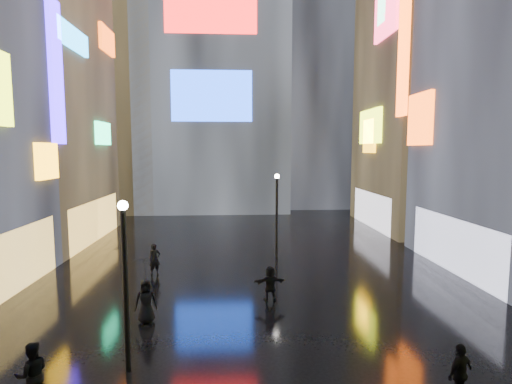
{
  "coord_description": "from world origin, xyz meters",
  "views": [
    {
      "loc": [
        -0.88,
        -3.62,
        6.65
      ],
      "look_at": [
        0.0,
        12.0,
        5.0
      ],
      "focal_mm": 28.0,
      "sensor_mm": 36.0,
      "label": 1
    }
  ],
  "objects": [
    {
      "name": "umbrella_2",
      "position": [
        -4.28,
        11.41,
        2.15
      ],
      "size": [
        1.18,
        1.2,
        0.89
      ],
      "primitive_type": "imported",
      "rotation": [
        0.0,
        0.0,
        3.38
      ],
      "color": "black",
      "rests_on": "pedestrian_4"
    },
    {
      "name": "tower_main",
      "position": [
        -3.0,
        43.97,
        21.01
      ],
      "size": [
        16.0,
        14.2,
        42.0
      ],
      "color": "black",
      "rests_on": "ground"
    },
    {
      "name": "tower_flank_right",
      "position": [
        9.0,
        46.0,
        17.0
      ],
      "size": [
        12.0,
        12.0,
        34.0
      ],
      "primitive_type": "cube",
      "color": "black",
      "rests_on": "ground"
    },
    {
      "name": "pedestrian_4",
      "position": [
        -4.28,
        11.41,
        0.85
      ],
      "size": [
        0.92,
        0.68,
        1.71
      ],
      "primitive_type": "imported",
      "rotation": [
        0.0,
        0.0,
        0.18
      ],
      "color": "black",
      "rests_on": "ground"
    },
    {
      "name": "pedestrian_5",
      "position": [
        0.71,
        13.43,
        0.77
      ],
      "size": [
        1.48,
        0.61,
        1.55
      ],
      "primitive_type": "imported",
      "rotation": [
        0.0,
        0.0,
        3.25
      ],
      "color": "black",
      "rests_on": "ground"
    },
    {
      "name": "ground",
      "position": [
        0.0,
        20.0,
        0.0
      ],
      "size": [
        140.0,
        140.0,
        0.0
      ],
      "primitive_type": "plane",
      "color": "black",
      "rests_on": "ground"
    },
    {
      "name": "pedestrian_3",
      "position": [
        5.05,
        6.0,
        0.8
      ],
      "size": [
        1.01,
        0.78,
        1.6
      ],
      "primitive_type": "imported",
      "rotation": [
        0.0,
        0.0,
        3.63
      ],
      "color": "black",
      "rests_on": "ground"
    },
    {
      "name": "lamp_far",
      "position": [
        1.78,
        20.62,
        2.94
      ],
      "size": [
        0.3,
        0.3,
        5.2
      ],
      "color": "black",
      "rests_on": "ground"
    },
    {
      "name": "tower_flank_left",
      "position": [
        -14.0,
        42.0,
        13.0
      ],
      "size": [
        10.0,
        10.0,
        26.0
      ],
      "primitive_type": "cube",
      "color": "black",
      "rests_on": "ground"
    },
    {
      "name": "lamp_near",
      "position": [
        -4.09,
        8.0,
        2.94
      ],
      "size": [
        0.3,
        0.3,
        5.2
      ],
      "color": "black",
      "rests_on": "ground"
    },
    {
      "name": "pedestrian_1",
      "position": [
        -6.15,
        6.5,
        0.85
      ],
      "size": [
        1.03,
        0.96,
        1.7
      ],
      "primitive_type": "imported",
      "rotation": [
        0.0,
        0.0,
        3.64
      ],
      "color": "black",
      "rests_on": "ground"
    },
    {
      "name": "building_right_far",
      "position": [
        15.98,
        30.0,
        13.98
      ],
      "size": [
        10.28,
        12.0,
        28.0
      ],
      "color": "black",
      "rests_on": "ground"
    },
    {
      "name": "pedestrian_6",
      "position": [
        -5.11,
        17.41,
        0.84
      ],
      "size": [
        0.73,
        0.65,
        1.68
      ],
      "primitive_type": "imported",
      "rotation": [
        0.0,
        0.0,
        0.51
      ],
      "color": "black",
      "rests_on": "ground"
    },
    {
      "name": "building_left_far",
      "position": [
        -15.98,
        26.0,
        10.98
      ],
      "size": [
        10.28,
        12.0,
        22.0
      ],
      "color": "black",
      "rests_on": "ground"
    }
  ]
}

